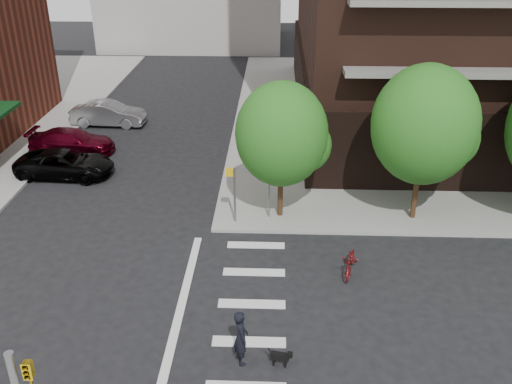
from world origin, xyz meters
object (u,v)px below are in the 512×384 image
parked_car_silver (108,114)px  dog_walker (241,337)px  parked_car_black (65,164)px  scooter (351,262)px  parked_car_maroon (72,141)px

parked_car_silver → dog_walker: bearing=-152.5°
parked_car_silver → dog_walker: (10.00, -21.59, 0.16)m
parked_car_black → scooter: (14.02, -8.52, -0.20)m
parked_car_maroon → parked_car_silver: (0.81, 4.82, 0.08)m
parked_car_black → parked_car_silver: bearing=2.4°
parked_car_maroon → scooter: (14.72, -11.76, -0.21)m
scooter → dog_walker: 6.37m
parked_car_black → dog_walker: dog_walker is taller
parked_car_black → parked_car_maroon: parked_car_maroon is taller
parked_car_silver → scooter: 21.65m
parked_car_maroon → parked_car_silver: bearing=-8.2°
parked_car_black → parked_car_silver: size_ratio=1.05×
parked_car_black → dog_walker: size_ratio=2.67×
parked_car_black → parked_car_maroon: size_ratio=1.04×
parked_car_silver → scooter: size_ratio=2.53×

